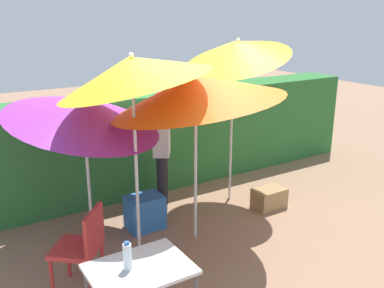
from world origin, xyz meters
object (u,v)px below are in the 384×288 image
Objects in this scene: cooler_box at (145,212)px; crate_cardboard at (269,198)px; umbrella_orange at (195,90)px; umbrella_rainbow at (85,110)px; chair_plastic at (83,245)px; folding_table at (140,278)px; person_vendor at (162,146)px; umbrella_navy at (132,71)px; umbrella_yellow at (236,51)px; bottle_water at (127,256)px.

cooler_box reaches higher than crate_cardboard.
crate_cardboard is (1.37, 0.17, -1.73)m from umbrella_orange.
umbrella_rainbow is 2.34× the size of chair_plastic.
folding_table is (-1.36, -1.33, -1.19)m from umbrella_orange.
umbrella_rainbow is 1.30m from umbrella_orange.
cooler_box is (-0.48, -0.40, -0.71)m from person_vendor.
person_vendor is 2.35× the size of folding_table.
chair_plastic is at bearing -168.69° from umbrella_orange.
umbrella_navy is at bearing -129.50° from person_vendor.
chair_plastic is at bearing -170.76° from crate_cardboard.
umbrella_yellow is at bearing -0.09° from umbrella_rainbow.
chair_plastic is at bearing -141.00° from person_vendor.
umbrella_rainbow is at bearing 146.91° from umbrella_orange.
bottle_water is (-1.03, -1.86, 0.67)m from cooler_box.
crate_cardboard is 3.16m from folding_table.
umbrella_navy reaches higher than crate_cardboard.
folding_table is (-0.94, -1.89, 0.46)m from cooler_box.
umbrella_orange is at bearing -53.36° from cooler_box.
umbrella_navy is 2.07m from cooler_box.
umbrella_yellow reaches higher than bottle_water.
person_vendor is at bearing 13.49° from umbrella_rainbow.
bottle_water is at bearing -123.62° from person_vendor.
chair_plastic is at bearing 98.14° from folding_table.
chair_plastic is at bearing -141.45° from cooler_box.
chair_plastic is 1.42m from cooler_box.
umbrella_yellow is 3.49m from bottle_water.
person_vendor reaches higher than chair_plastic.
umbrella_rainbow reaches higher than bottle_water.
umbrella_rainbow is at bearing 66.35° from chair_plastic.
cooler_box is at bearing 61.14° from bottle_water.
crate_cardboard is at bearing -12.50° from cooler_box.
folding_table is (-0.55, -1.25, -1.47)m from umbrella_navy.
umbrella_yellow is at bearing -14.93° from person_vendor.
crate_cardboard is at bearing 6.54° from umbrella_navy.
umbrella_navy is at bearing 17.32° from chair_plastic.
chair_plastic is 2.94m from crate_cardboard.
umbrella_navy is (0.26, -0.78, 0.52)m from umbrella_rainbow.
umbrella_orange reaches higher than crate_cardboard.
umbrella_navy is at bearing -174.14° from umbrella_orange.
person_vendor is 2.06m from chair_plastic.
umbrella_yellow is at bearing 4.88° from cooler_box.
umbrella_rainbow is 2.61× the size of folding_table.
umbrella_rainbow is 1.11× the size of person_vendor.
chair_plastic is 1.05m from folding_table.
folding_table is (0.15, -1.03, 0.17)m from chair_plastic.
umbrella_rainbow is 1.56m from chair_plastic.
umbrella_orange is 1.79m from cooler_box.
umbrella_rainbow reaches higher than person_vendor.
crate_cardboard is at bearing 6.94° from umbrella_orange.
person_vendor is at bearing 148.61° from crate_cardboard.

